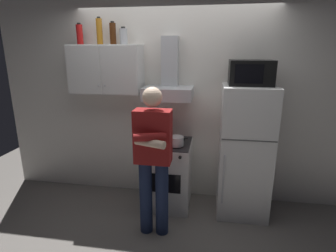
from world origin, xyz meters
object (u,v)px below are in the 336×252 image
(bottle_liquor_amber, at_px, (99,31))
(microwave, at_px, (251,73))
(upper_cabinet, at_px, (106,69))
(refrigerator, at_px, (244,151))
(cooking_pot, at_px, (176,141))
(person_standing, at_px, (153,158))
(range_hood, at_px, (169,83))
(bottle_soda_red, at_px, (80,34))
(bottle_rum_dark, at_px, (113,34))
(bottle_canister_steel, at_px, (123,36))
(stove_oven, at_px, (167,174))

(bottle_liquor_amber, bearing_deg, microwave, -3.65)
(upper_cabinet, xyz_separation_m, refrigerator, (1.75, -0.12, -0.95))
(refrigerator, height_order, cooking_pot, refrigerator)
(person_standing, bearing_deg, bottle_liquor_amber, 137.65)
(range_hood, bearing_deg, bottle_soda_red, 178.68)
(refrigerator, bearing_deg, microwave, 90.90)
(cooking_pot, bearing_deg, bottle_rum_dark, 161.56)
(refrigerator, distance_m, bottle_soda_red, 2.50)
(cooking_pot, xyz_separation_m, bottle_liquor_amber, (-0.99, 0.25, 1.27))
(bottle_canister_steel, bearing_deg, upper_cabinet, -172.14)
(person_standing, xyz_separation_m, bottle_liquor_amber, (-0.81, 0.74, 1.30))
(refrigerator, bearing_deg, upper_cabinet, 175.93)
(stove_oven, bearing_deg, person_standing, -94.72)
(bottle_liquor_amber, bearing_deg, range_hood, -0.54)
(bottle_canister_steel, height_order, bottle_liquor_amber, bottle_liquor_amber)
(microwave, bearing_deg, stove_oven, -178.85)
(refrigerator, distance_m, cooking_pot, 0.84)
(microwave, height_order, bottle_liquor_amber, bottle_liquor_amber)
(cooking_pot, bearing_deg, bottle_canister_steel, 158.35)
(person_standing, bearing_deg, bottle_soda_red, 144.99)
(microwave, bearing_deg, range_hood, 173.54)
(bottle_rum_dark, bearing_deg, microwave, -4.81)
(bottle_rum_dark, distance_m, bottle_canister_steel, 0.14)
(microwave, xyz_separation_m, bottle_liquor_amber, (-1.81, 0.12, 0.46))
(person_standing, bearing_deg, microwave, 32.00)
(upper_cabinet, relative_size, microwave, 1.88)
(person_standing, distance_m, bottle_soda_red, 1.83)
(upper_cabinet, bearing_deg, range_hood, 0.09)
(bottle_canister_steel, bearing_deg, bottle_liquor_amber, -175.60)
(upper_cabinet, height_order, range_hood, range_hood)
(bottle_canister_steel, bearing_deg, stove_oven, -15.53)
(upper_cabinet, distance_m, stove_oven, 1.55)
(bottle_rum_dark, bearing_deg, stove_oven, -12.70)
(upper_cabinet, bearing_deg, refrigerator, -4.07)
(stove_oven, bearing_deg, cooking_pot, -42.49)
(upper_cabinet, relative_size, bottle_liquor_amber, 2.79)
(stove_oven, height_order, bottle_soda_red, bottle_soda_red)
(bottle_soda_red, distance_m, bottle_liquor_amber, 0.27)
(stove_oven, height_order, cooking_pot, cooking_pot)
(bottle_rum_dark, bearing_deg, bottle_canister_steel, -0.16)
(bottle_soda_red, bearing_deg, person_standing, -35.01)
(microwave, bearing_deg, bottle_liquor_amber, 176.35)
(stove_oven, relative_size, bottle_rum_dark, 3.22)
(upper_cabinet, bearing_deg, stove_oven, -8.90)
(cooking_pot, height_order, bottle_rum_dark, bottle_rum_dark)
(bottle_canister_steel, bearing_deg, range_hood, -3.12)
(person_standing, height_order, bottle_liquor_amber, bottle_liquor_amber)
(range_hood, xyz_separation_m, bottle_soda_red, (-1.13, 0.03, 0.57))
(refrigerator, height_order, bottle_rum_dark, bottle_rum_dark)
(person_standing, distance_m, bottle_liquor_amber, 1.71)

